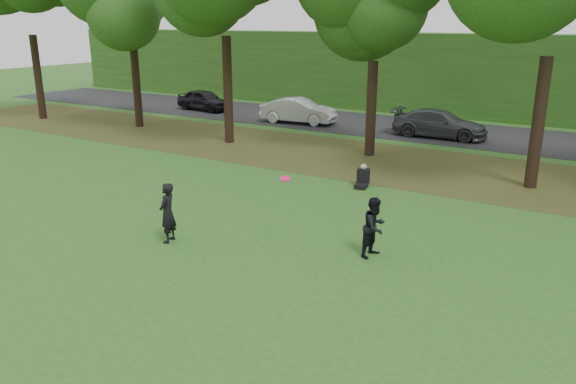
% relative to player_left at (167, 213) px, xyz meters
% --- Properties ---
extents(ground, '(120.00, 120.00, 0.00)m').
position_rel_player_left_xyz_m(ground, '(3.51, -1.57, -0.83)').
color(ground, '#2B571B').
rests_on(ground, ground).
extents(leaf_litter, '(60.00, 7.00, 0.01)m').
position_rel_player_left_xyz_m(leaf_litter, '(3.51, 11.43, -0.82)').
color(leaf_litter, '#433218').
rests_on(leaf_litter, ground).
extents(street, '(70.00, 7.00, 0.02)m').
position_rel_player_left_xyz_m(street, '(3.51, 19.43, -0.82)').
color(street, black).
rests_on(street, ground).
extents(far_hedge, '(70.00, 3.00, 5.00)m').
position_rel_player_left_xyz_m(far_hedge, '(3.51, 25.43, 1.67)').
color(far_hedge, '#224E16').
rests_on(far_hedge, ground).
extents(player_left, '(0.54, 0.69, 1.66)m').
position_rel_player_left_xyz_m(player_left, '(0.00, 0.00, 0.00)').
color(player_left, black).
rests_on(player_left, ground).
extents(player_right, '(0.73, 0.86, 1.56)m').
position_rel_player_left_xyz_m(player_right, '(5.14, 2.05, -0.05)').
color(player_right, black).
rests_on(player_right, ground).
extents(parked_cars, '(36.15, 3.30, 1.51)m').
position_rel_player_left_xyz_m(parked_cars, '(4.27, 18.12, -0.10)').
color(parked_cars, black).
rests_on(parked_cars, street).
extents(frisbee, '(0.31, 0.32, 0.12)m').
position_rel_player_left_xyz_m(frisbee, '(2.95, 1.26, 1.09)').
color(frisbee, '#F81459').
rests_on(frisbee, ground).
extents(seated_person, '(0.55, 0.80, 0.83)m').
position_rel_player_left_xyz_m(seated_person, '(2.30, 7.62, -0.52)').
color(seated_person, black).
rests_on(seated_person, ground).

